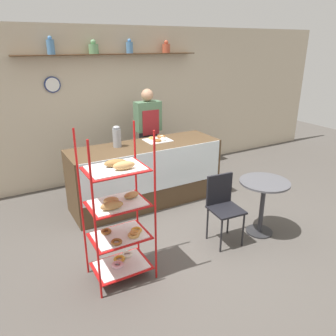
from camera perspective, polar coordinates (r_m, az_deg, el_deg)
The scene contains 9 objects.
ground_plane at distance 4.52m, azimuth 2.43°, elevation -11.27°, with size 14.00×14.00×0.00m, color #4C4742.
back_wall at distance 6.10m, azimuth -9.70°, elevation 10.80°, with size 10.00×0.30×2.70m.
display_counter at distance 5.15m, azimuth -3.87°, elevation -1.07°, with size 2.35×0.75×0.96m.
pastry_rack at distance 3.43m, azimuth -8.56°, elevation -8.06°, with size 0.65×0.48×1.66m.
person_worker at distance 5.71m, azimuth -3.47°, elevation 5.89°, with size 0.43×0.23×1.70m.
cafe_table at distance 4.45m, azimuth 16.26°, elevation -4.51°, with size 0.64×0.64×0.75m.
cafe_chair at distance 4.19m, azimuth 9.50°, elevation -5.81°, with size 0.41×0.41×0.88m.
coffee_carafe at distance 4.90m, azimuth -8.90°, elevation 5.42°, with size 0.12×0.12×0.32m.
donut_tray_counter at distance 5.23m, azimuth -1.60°, elevation 5.12°, with size 0.40×0.33×0.05m.
Camera 1 is at (-2.05, -3.23, 2.41)m, focal length 35.00 mm.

